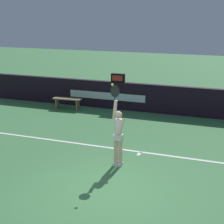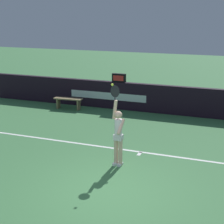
# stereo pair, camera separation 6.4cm
# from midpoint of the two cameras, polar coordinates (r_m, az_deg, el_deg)

# --- Properties ---
(ground_plane) EXTENTS (60.00, 60.00, 0.00)m
(ground_plane) POSITION_cam_midpoint_polar(r_m,az_deg,el_deg) (9.16, -0.79, -12.39)
(ground_plane) COLOR #3D7643
(court_lines) EXTENTS (12.10, 5.77, 0.00)m
(court_lines) POSITION_cam_midpoint_polar(r_m,az_deg,el_deg) (9.17, -0.76, -12.34)
(court_lines) COLOR white
(court_lines) RESTS_ON ground
(back_wall) EXTENTS (17.88, 0.25, 1.23)m
(back_wall) POSITION_cam_midpoint_polar(r_m,az_deg,el_deg) (15.77, 9.14, 1.85)
(back_wall) COLOR black
(back_wall) RESTS_ON ground
(speed_display) EXTENTS (0.62, 0.17, 0.38)m
(speed_display) POSITION_cam_midpoint_polar(r_m,az_deg,el_deg) (16.24, 0.82, 5.35)
(speed_display) COLOR black
(speed_display) RESTS_ON back_wall
(tennis_player) EXTENTS (0.41, 0.42, 2.33)m
(tennis_player) POSITION_cam_midpoint_polar(r_m,az_deg,el_deg) (10.30, 0.77, -3.33)
(tennis_player) COLOR beige
(tennis_player) RESTS_ON ground
(tennis_ball) EXTENTS (0.07, 0.07, 0.07)m
(tennis_ball) POSITION_cam_midpoint_polar(r_m,az_deg,el_deg) (9.67, -0.13, 4.29)
(tennis_ball) COLOR #C6D839
(courtside_bench_near) EXTENTS (1.33, 0.45, 0.50)m
(courtside_bench_near) POSITION_cam_midpoint_polar(r_m,az_deg,el_deg) (16.55, -7.08, 1.71)
(courtside_bench_near) COLOR olive
(courtside_bench_near) RESTS_ON ground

